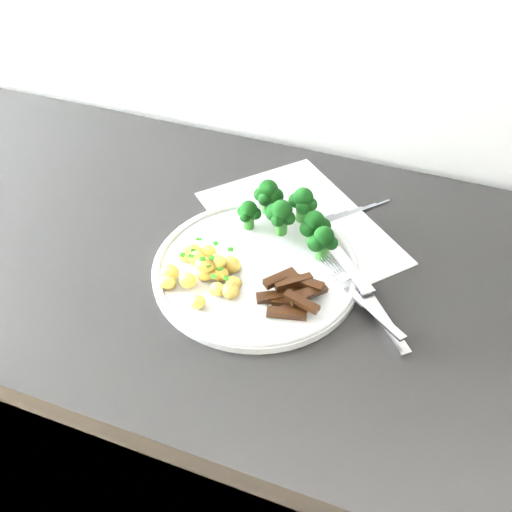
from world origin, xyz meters
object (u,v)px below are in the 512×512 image
recipe_paper (299,227)px  fork (362,300)px  potatoes (205,269)px  broccoli (291,213)px  counter (307,452)px  beef_strips (293,294)px  knife (373,306)px  plate (256,268)px

recipe_paper → fork: (0.12, -0.13, 0.02)m
recipe_paper → potatoes: (-0.08, -0.15, 0.02)m
broccoli → potatoes: broccoli is taller
broccoli → recipe_paper: bearing=81.9°
counter → beef_strips: beef_strips is taller
recipe_paper → beef_strips: size_ratio=4.14×
broccoli → knife: 0.18m
potatoes → beef_strips: (0.12, -0.00, -0.00)m
plate → broccoli: 0.09m
beef_strips → fork: 0.09m
plate → potatoes: 0.07m
counter → potatoes: potatoes is taller
potatoes → beef_strips: 0.12m
counter → knife: size_ratio=13.79×
beef_strips → knife: 0.10m
broccoli → beef_strips: broccoli is taller
recipe_paper → plate: 0.12m
fork → recipe_paper: bearing=133.8°
beef_strips → recipe_paper: bearing=104.4°
counter → recipe_paper: size_ratio=6.62×
potatoes → beef_strips: potatoes is taller
beef_strips → counter: bearing=60.5°
counter → potatoes: 0.50m
counter → potatoes: size_ratio=21.15×
counter → broccoli: broccoli is taller
fork → broccoli: bearing=142.6°
plate → beef_strips: (0.07, -0.04, 0.01)m
recipe_paper → plate: size_ratio=1.27×
recipe_paper → beef_strips: (0.04, -0.15, 0.02)m
fork → knife: size_ratio=0.79×
counter → plate: size_ratio=8.42×
broccoli → fork: broccoli is taller
plate → potatoes: potatoes is taller
recipe_paper → plate: (-0.03, -0.11, 0.01)m
broccoli → beef_strips: (0.04, -0.12, -0.03)m
plate → potatoes: bearing=-144.6°
recipe_paper → plate: plate is taller
counter → knife: 0.46m
plate → fork: (0.15, -0.02, 0.01)m
beef_strips → knife: (0.10, 0.03, -0.01)m
plate → beef_strips: size_ratio=3.26×
plate → broccoli: size_ratio=1.82×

